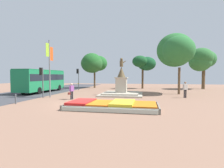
{
  "coord_description": "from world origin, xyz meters",
  "views": [
    {
      "loc": [
        5.12,
        -13.9,
        2.4
      ],
      "look_at": [
        1.95,
        4.3,
        1.49
      ],
      "focal_mm": 28.0,
      "sensor_mm": 36.0,
      "label": 1
    }
  ],
  "objects_px": {
    "traffic_light_far_corner": "(78,75)",
    "kerb_bollard_mid_b": "(16,99)",
    "flower_planter": "(111,105)",
    "pedestrian_near_planter": "(185,88)",
    "pedestrian_with_handbag": "(72,90)",
    "statue_monument": "(121,89)",
    "banner_pole": "(50,65)",
    "city_bus": "(42,79)",
    "traffic_light_mid_block": "(42,77)"
  },
  "relations": [
    {
      "from": "traffic_light_far_corner",
      "to": "kerb_bollard_mid_b",
      "type": "xyz_separation_m",
      "value": [
        -0.01,
        -14.49,
        -1.98
      ]
    },
    {
      "from": "flower_planter",
      "to": "pedestrian_near_planter",
      "type": "distance_m",
      "value": 9.93
    },
    {
      "from": "pedestrian_with_handbag",
      "to": "pedestrian_near_planter",
      "type": "bearing_deg",
      "value": 15.79
    },
    {
      "from": "statue_monument",
      "to": "kerb_bollard_mid_b",
      "type": "distance_m",
      "value": 11.35
    },
    {
      "from": "flower_planter",
      "to": "banner_pole",
      "type": "bearing_deg",
      "value": 145.8
    },
    {
      "from": "traffic_light_far_corner",
      "to": "banner_pole",
      "type": "relative_size",
      "value": 0.56
    },
    {
      "from": "kerb_bollard_mid_b",
      "to": "pedestrian_with_handbag",
      "type": "bearing_deg",
      "value": 43.79
    },
    {
      "from": "statue_monument",
      "to": "kerb_bollard_mid_b",
      "type": "xyz_separation_m",
      "value": [
        -8.0,
        -8.04,
        -0.34
      ]
    },
    {
      "from": "statue_monument",
      "to": "pedestrian_with_handbag",
      "type": "relative_size",
      "value": 3.1
    },
    {
      "from": "kerb_bollard_mid_b",
      "to": "pedestrian_near_planter",
      "type": "bearing_deg",
      "value": 23.86
    },
    {
      "from": "flower_planter",
      "to": "statue_monument",
      "type": "relative_size",
      "value": 1.32
    },
    {
      "from": "traffic_light_far_corner",
      "to": "banner_pole",
      "type": "height_order",
      "value": "banner_pole"
    },
    {
      "from": "kerb_bollard_mid_b",
      "to": "city_bus",
      "type": "bearing_deg",
      "value": 110.47
    },
    {
      "from": "banner_pole",
      "to": "city_bus",
      "type": "distance_m",
      "value": 6.82
    },
    {
      "from": "statue_monument",
      "to": "pedestrian_with_handbag",
      "type": "bearing_deg",
      "value": -133.82
    },
    {
      "from": "traffic_light_far_corner",
      "to": "banner_pole",
      "type": "bearing_deg",
      "value": -87.15
    },
    {
      "from": "traffic_light_mid_block",
      "to": "flower_planter",
      "type": "bearing_deg",
      "value": -29.31
    },
    {
      "from": "city_bus",
      "to": "traffic_light_far_corner",
      "type": "bearing_deg",
      "value": 51.73
    },
    {
      "from": "banner_pole",
      "to": "kerb_bollard_mid_b",
      "type": "xyz_separation_m",
      "value": [
        -0.49,
        -4.69,
        -3.06
      ]
    },
    {
      "from": "flower_planter",
      "to": "pedestrian_with_handbag",
      "type": "bearing_deg",
      "value": 139.85
    },
    {
      "from": "traffic_light_mid_block",
      "to": "city_bus",
      "type": "distance_m",
      "value": 6.76
    },
    {
      "from": "statue_monument",
      "to": "pedestrian_with_handbag",
      "type": "xyz_separation_m",
      "value": [
        -4.45,
        -4.64,
        0.14
      ]
    },
    {
      "from": "flower_planter",
      "to": "pedestrian_with_handbag",
      "type": "relative_size",
      "value": 4.1
    },
    {
      "from": "kerb_bollard_mid_b",
      "to": "statue_monument",
      "type": "bearing_deg",
      "value": 45.15
    },
    {
      "from": "city_bus",
      "to": "pedestrian_near_planter",
      "type": "xyz_separation_m",
      "value": [
        18.7,
        -3.19,
        -0.83
      ]
    },
    {
      "from": "city_bus",
      "to": "pedestrian_near_planter",
      "type": "distance_m",
      "value": 18.98
    },
    {
      "from": "statue_monument",
      "to": "banner_pole",
      "type": "distance_m",
      "value": 8.65
    },
    {
      "from": "statue_monument",
      "to": "traffic_light_far_corner",
      "type": "relative_size",
      "value": 1.45
    },
    {
      "from": "banner_pole",
      "to": "city_bus",
      "type": "bearing_deg",
      "value": 129.01
    },
    {
      "from": "traffic_light_mid_block",
      "to": "city_bus",
      "type": "bearing_deg",
      "value": 121.9
    },
    {
      "from": "city_bus",
      "to": "pedestrian_with_handbag",
      "type": "bearing_deg",
      "value": -41.72
    },
    {
      "from": "flower_planter",
      "to": "kerb_bollard_mid_b",
      "type": "relative_size",
      "value": 8.09
    },
    {
      "from": "flower_planter",
      "to": "pedestrian_with_handbag",
      "type": "distance_m",
      "value": 6.26
    },
    {
      "from": "traffic_light_mid_block",
      "to": "kerb_bollard_mid_b",
      "type": "relative_size",
      "value": 3.9
    },
    {
      "from": "statue_monument",
      "to": "pedestrian_near_planter",
      "type": "xyz_separation_m",
      "value": [
        7.03,
        -1.39,
        0.23
      ]
    },
    {
      "from": "flower_planter",
      "to": "city_bus",
      "type": "bearing_deg",
      "value": 138.89
    },
    {
      "from": "traffic_light_mid_block",
      "to": "city_bus",
      "type": "height_order",
      "value": "traffic_light_mid_block"
    },
    {
      "from": "statue_monument",
      "to": "banner_pole",
      "type": "bearing_deg",
      "value": -155.97
    },
    {
      "from": "traffic_light_far_corner",
      "to": "pedestrian_with_handbag",
      "type": "height_order",
      "value": "traffic_light_far_corner"
    },
    {
      "from": "flower_planter",
      "to": "statue_monument",
      "type": "bearing_deg",
      "value": 91.99
    },
    {
      "from": "city_bus",
      "to": "flower_planter",
      "type": "bearing_deg",
      "value": -41.11
    },
    {
      "from": "traffic_light_mid_block",
      "to": "city_bus",
      "type": "xyz_separation_m",
      "value": [
        -3.56,
        5.73,
        -0.44
      ]
    },
    {
      "from": "traffic_light_far_corner",
      "to": "kerb_bollard_mid_b",
      "type": "distance_m",
      "value": 14.63
    },
    {
      "from": "banner_pole",
      "to": "pedestrian_near_planter",
      "type": "distance_m",
      "value": 14.87
    },
    {
      "from": "statue_monument",
      "to": "pedestrian_near_planter",
      "type": "bearing_deg",
      "value": -11.2
    },
    {
      "from": "pedestrian_near_planter",
      "to": "flower_planter",
      "type": "bearing_deg",
      "value": -132.83
    },
    {
      "from": "pedestrian_with_handbag",
      "to": "kerb_bollard_mid_b",
      "type": "xyz_separation_m",
      "value": [
        -3.55,
        -3.4,
        -0.48
      ]
    },
    {
      "from": "banner_pole",
      "to": "traffic_light_mid_block",
      "type": "bearing_deg",
      "value": -135.75
    },
    {
      "from": "traffic_light_far_corner",
      "to": "pedestrian_with_handbag",
      "type": "xyz_separation_m",
      "value": [
        3.54,
        -11.1,
        -1.49
      ]
    },
    {
      "from": "pedestrian_near_planter",
      "to": "kerb_bollard_mid_b",
      "type": "bearing_deg",
      "value": -156.14
    }
  ]
}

